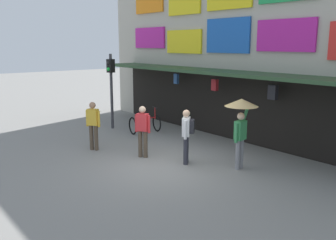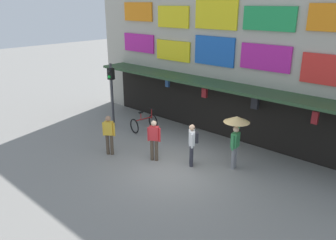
{
  "view_description": "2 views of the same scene",
  "coord_description": "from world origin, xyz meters",
  "px_view_note": "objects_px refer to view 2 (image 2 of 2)",
  "views": [
    {
      "loc": [
        8.23,
        -6.58,
        3.61
      ],
      "look_at": [
        -0.72,
        0.68,
        1.21
      ],
      "focal_mm": 39.16,
      "sensor_mm": 36.0,
      "label": 1
    },
    {
      "loc": [
        7.31,
        -8.49,
        5.96
      ],
      "look_at": [
        -1.44,
        1.12,
        1.33
      ],
      "focal_mm": 35.43,
      "sensor_mm": 36.0,
      "label": 2
    }
  ],
  "objects_px": {
    "pedestrian_in_purple": "(192,142)",
    "pedestrian_in_yellow": "(109,133)",
    "pedestrian_in_blue": "(154,138)",
    "bicycle_parked": "(144,123)",
    "pedestrian_with_umbrella": "(236,128)",
    "traffic_light_near": "(111,85)"
  },
  "relations": [
    {
      "from": "pedestrian_in_purple",
      "to": "pedestrian_in_yellow",
      "type": "xyz_separation_m",
      "value": [
        -3.13,
        -1.5,
        -0.04
      ]
    },
    {
      "from": "pedestrian_in_purple",
      "to": "traffic_light_near",
      "type": "bearing_deg",
      "value": 172.84
    },
    {
      "from": "traffic_light_near",
      "to": "pedestrian_in_yellow",
      "type": "bearing_deg",
      "value": -41.4
    },
    {
      "from": "pedestrian_in_yellow",
      "to": "traffic_light_near",
      "type": "bearing_deg",
      "value": 138.6
    },
    {
      "from": "pedestrian_in_blue",
      "to": "pedestrian_with_umbrella",
      "type": "height_order",
      "value": "pedestrian_with_umbrella"
    },
    {
      "from": "traffic_light_near",
      "to": "pedestrian_in_purple",
      "type": "relative_size",
      "value": 1.9
    },
    {
      "from": "pedestrian_in_blue",
      "to": "pedestrian_with_umbrella",
      "type": "xyz_separation_m",
      "value": [
        2.69,
        1.56,
        0.69
      ]
    },
    {
      "from": "traffic_light_near",
      "to": "pedestrian_in_yellow",
      "type": "relative_size",
      "value": 1.9
    },
    {
      "from": "bicycle_parked",
      "to": "pedestrian_in_blue",
      "type": "distance_m",
      "value": 3.35
    },
    {
      "from": "pedestrian_in_purple",
      "to": "pedestrian_with_umbrella",
      "type": "height_order",
      "value": "pedestrian_with_umbrella"
    },
    {
      "from": "traffic_light_near",
      "to": "bicycle_parked",
      "type": "bearing_deg",
      "value": 20.72
    },
    {
      "from": "pedestrian_in_purple",
      "to": "pedestrian_in_blue",
      "type": "xyz_separation_m",
      "value": [
        -1.38,
        -0.66,
        -0.04
      ]
    },
    {
      "from": "traffic_light_near",
      "to": "pedestrian_in_purple",
      "type": "height_order",
      "value": "traffic_light_near"
    },
    {
      "from": "bicycle_parked",
      "to": "pedestrian_with_umbrella",
      "type": "bearing_deg",
      "value": -4.45
    },
    {
      "from": "pedestrian_in_blue",
      "to": "pedestrian_with_umbrella",
      "type": "relative_size",
      "value": 0.81
    },
    {
      "from": "pedestrian_in_yellow",
      "to": "pedestrian_in_blue",
      "type": "bearing_deg",
      "value": 25.49
    },
    {
      "from": "pedestrian_with_umbrella",
      "to": "pedestrian_in_yellow",
      "type": "bearing_deg",
      "value": -151.62
    },
    {
      "from": "pedestrian_in_blue",
      "to": "pedestrian_in_yellow",
      "type": "bearing_deg",
      "value": -154.51
    },
    {
      "from": "pedestrian_in_blue",
      "to": "pedestrian_in_yellow",
      "type": "relative_size",
      "value": 1.0
    },
    {
      "from": "pedestrian_with_umbrella",
      "to": "traffic_light_near",
      "type": "bearing_deg",
      "value": -178.42
    },
    {
      "from": "pedestrian_in_purple",
      "to": "pedestrian_with_umbrella",
      "type": "distance_m",
      "value": 1.72
    },
    {
      "from": "bicycle_parked",
      "to": "pedestrian_in_yellow",
      "type": "relative_size",
      "value": 0.75
    }
  ]
}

